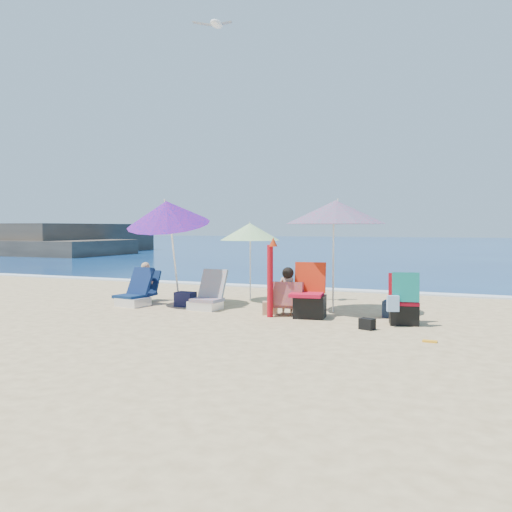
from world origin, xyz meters
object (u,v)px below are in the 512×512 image
at_px(person_left, 146,284).
at_px(seagull, 216,24).
at_px(chair_navy, 134,296).
at_px(person_center, 287,292).
at_px(camp_chair_left, 310,301).
at_px(camp_chair_right, 404,305).
at_px(umbrella_blue, 167,213).
at_px(umbrella_turquoise, 336,212).
at_px(umbrella_striped, 250,232).
at_px(furled_umbrella, 271,273).
at_px(chair_rainbow, 208,299).

height_order(person_left, seagull, seagull).
xyz_separation_m(chair_navy, person_center, (3.45, 0.03, 0.23)).
distance_m(camp_chair_left, camp_chair_right, 1.71).
bearing_deg(chair_navy, camp_chair_right, -0.89).
xyz_separation_m(camp_chair_left, person_center, (-0.46, 0.04, 0.14)).
relative_size(umbrella_blue, camp_chair_left, 2.37).
distance_m(camp_chair_left, person_left, 4.12).
bearing_deg(chair_navy, camp_chair_left, -0.10).
xyz_separation_m(umbrella_turquoise, umbrella_striped, (-2.22, 0.89, -0.39)).
bearing_deg(seagull, umbrella_blue, -139.15).
distance_m(furled_umbrella, person_left, 3.53).
relative_size(umbrella_blue, person_center, 2.62).
bearing_deg(camp_chair_right, person_left, 172.48).
bearing_deg(umbrella_blue, umbrella_turquoise, 8.18).
xyz_separation_m(furled_umbrella, seagull, (-1.74, 1.22, 5.19)).
height_order(umbrella_striped, camp_chair_right, umbrella_striped).
relative_size(camp_chair_left, person_left, 1.15).
bearing_deg(camp_chair_left, chair_navy, 179.90).
bearing_deg(camp_chair_right, umbrella_turquoise, 149.03).
relative_size(umbrella_turquoise, person_left, 2.70).
distance_m(chair_navy, person_center, 3.46).
relative_size(umbrella_striped, seagull, 2.18).
relative_size(chair_rainbow, camp_chair_left, 0.79).
height_order(umbrella_striped, camp_chair_left, umbrella_striped).
height_order(umbrella_turquoise, camp_chair_left, umbrella_turquoise).
bearing_deg(person_center, chair_navy, -179.50).
xyz_separation_m(umbrella_striped, camp_chair_left, (1.94, -1.67, -1.26)).
xyz_separation_m(person_center, seagull, (-1.96, 0.94, 5.56)).
bearing_deg(umbrella_blue, furled_umbrella, -11.55).
distance_m(umbrella_striped, furled_umbrella, 2.42).
height_order(umbrella_blue, seagull, seagull).
bearing_deg(seagull, camp_chair_left, -21.96).
xyz_separation_m(umbrella_blue, seagull, (0.81, 0.70, 4.03)).
bearing_deg(camp_chair_left, person_left, 170.48).
relative_size(chair_rainbow, person_left, 0.90).
bearing_deg(person_center, camp_chair_left, -4.58).
distance_m(umbrella_striped, camp_chair_left, 2.85).
bearing_deg(umbrella_turquoise, person_left, -178.71).
distance_m(umbrella_striped, umbrella_blue, 1.94).
bearing_deg(camp_chair_left, umbrella_turquoise, 70.37).
distance_m(umbrella_turquoise, umbrella_blue, 3.54).
xyz_separation_m(furled_umbrella, chair_rainbow, (-1.54, 0.41, -0.60)).
height_order(umbrella_striped, person_left, umbrella_striped).
bearing_deg(chair_rainbow, umbrella_turquoise, 13.86).
xyz_separation_m(chair_rainbow, person_center, (1.77, -0.13, 0.23)).
relative_size(camp_chair_left, seagull, 1.23).
distance_m(chair_rainbow, seagull, 5.85).
height_order(umbrella_blue, camp_chair_right, umbrella_blue).
distance_m(umbrella_striped, person_left, 2.62).
bearing_deg(chair_navy, umbrella_blue, 21.71).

